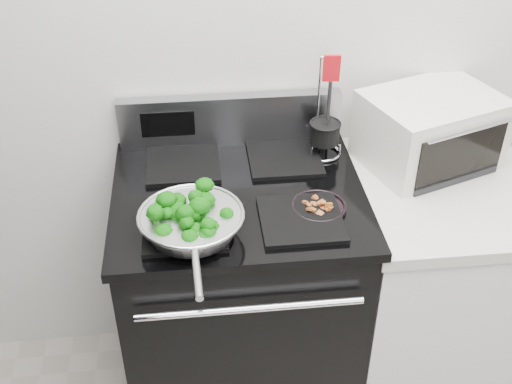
{
  "coord_description": "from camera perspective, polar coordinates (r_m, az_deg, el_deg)",
  "views": [
    {
      "loc": [
        -0.42,
        -0.23,
        2.1
      ],
      "look_at": [
        -0.25,
        1.36,
        0.98
      ],
      "focal_mm": 45.0,
      "sensor_mm": 36.0,
      "label": 1
    }
  ],
  "objects": [
    {
      "name": "bacon_plate",
      "position": [
        1.93,
        5.63,
        -1.07
      ],
      "size": [
        0.17,
        0.17,
        0.04
      ],
      "rotation": [
        0.0,
        0.0,
        -0.09
      ],
      "color": "black",
      "rests_on": "gas_range"
    },
    {
      "name": "gas_range",
      "position": [
        2.31,
        -1.4,
        -9.35
      ],
      "size": [
        0.79,
        0.69,
        1.13
      ],
      "color": "black",
      "rests_on": "floor"
    },
    {
      "name": "broccoli_pile",
      "position": [
        1.8,
        -5.79,
        -2.19
      ],
      "size": [
        0.24,
        0.24,
        0.08
      ],
      "primitive_type": null,
      "color": "#043204",
      "rests_on": "skillet"
    },
    {
      "name": "skillet",
      "position": [
        1.81,
        -5.75,
        -2.69
      ],
      "size": [
        0.3,
        0.48,
        0.07
      ],
      "rotation": [
        0.0,
        0.0,
        0.04
      ],
      "color": "silver",
      "rests_on": "gas_range"
    },
    {
      "name": "back_wall",
      "position": [
        2.16,
        5.66,
        14.53
      ],
      "size": [
        4.0,
        0.02,
        2.7
      ],
      "primitive_type": "cube",
      "color": "silver",
      "rests_on": "ground"
    },
    {
      "name": "utensil_holder",
      "position": [
        2.17,
        6.1,
        4.84
      ],
      "size": [
        0.12,
        0.12,
        0.37
      ],
      "rotation": [
        0.0,
        0.0,
        -0.1
      ],
      "color": "silver",
      "rests_on": "gas_range"
    },
    {
      "name": "toaster_oven",
      "position": [
        2.23,
        15.19,
        5.35
      ],
      "size": [
        0.5,
        0.44,
        0.24
      ],
      "rotation": [
        0.0,
        0.0,
        0.34
      ],
      "color": "silver",
      "rests_on": "counter"
    },
    {
      "name": "counter",
      "position": [
        2.46,
        14.92,
        -8.33
      ],
      "size": [
        0.62,
        0.68,
        0.92
      ],
      "color": "white",
      "rests_on": "floor"
    }
  ]
}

